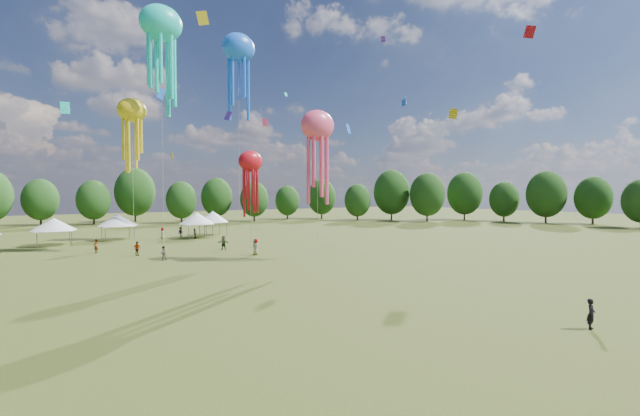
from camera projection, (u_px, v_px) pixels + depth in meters
ground at (434, 345)px, 20.05m from camera, size 300.00×300.00×0.00m
observer_main at (591, 314)px, 22.33m from camera, size 0.68×0.54×1.63m
spectator_near at (163, 253)px, 45.09m from camera, size 0.76×0.61×1.52m
spectators_far at (191, 239)px, 57.78m from camera, size 15.94×26.55×1.89m
festival_tents at (126, 221)px, 62.83m from camera, size 35.78×10.90×4.14m
show_kites at (159, 84)px, 52.11m from camera, size 37.63×25.93×31.43m
small_kites at (171, 6)px, 52.43m from camera, size 75.52×59.27×45.80m
treeline at (122, 197)px, 69.44m from camera, size 201.57×95.24×13.43m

